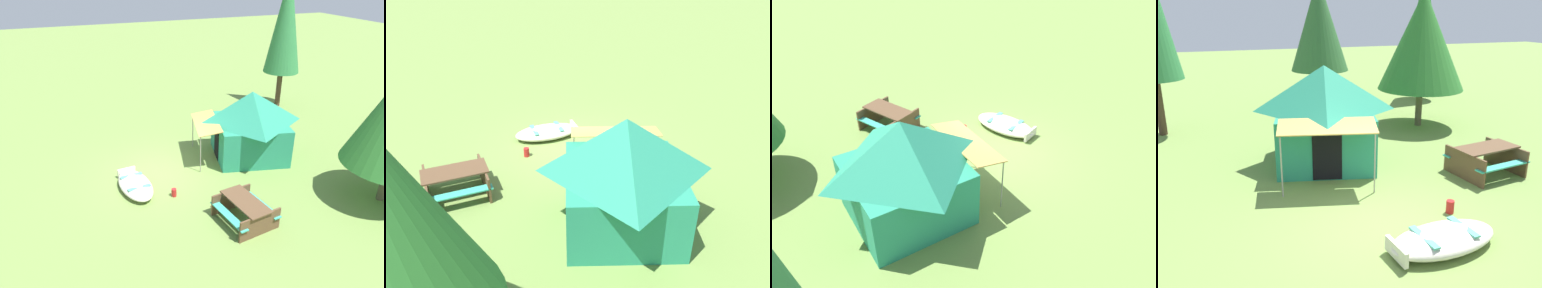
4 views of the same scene
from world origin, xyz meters
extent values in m
plane|color=olive|center=(0.00, 0.00, 0.00)|extent=(80.00, 80.00, 0.00)
ellipsoid|color=beige|center=(0.77, -1.24, 0.19)|extent=(2.30, 1.27, 0.39)
ellipsoid|color=#4D4A44|center=(0.77, -1.24, 0.22)|extent=(2.11, 1.13, 0.14)
cube|color=#4EB296|center=(1.21, -1.20, 0.35)|extent=(0.22, 0.82, 0.04)
cube|color=#4EB296|center=(0.33, -1.28, 0.35)|extent=(0.22, 0.82, 0.04)
cube|color=beige|center=(-0.24, -1.34, 0.21)|extent=(0.14, 0.69, 0.29)
cube|color=#278A69|center=(-0.05, 3.82, 0.78)|extent=(3.20, 3.29, 1.56)
pyramid|color=#278A69|center=(-0.05, 3.82, 2.19)|extent=(3.46, 3.55, 1.25)
cube|color=black|center=(-0.38, 2.48, 0.66)|extent=(0.75, 0.21, 1.25)
cube|color=tan|center=(-0.49, 2.04, 1.61)|extent=(2.51, 1.45, 0.19)
cylinder|color=gray|center=(0.49, 1.40, 0.74)|extent=(0.04, 0.04, 1.48)
cylinder|color=gray|center=(-1.65, 1.93, 0.74)|extent=(0.04, 0.04, 1.48)
cube|color=brown|center=(3.78, 1.52, 0.75)|extent=(1.79, 1.01, 0.04)
cube|color=teal|center=(3.69, 2.13, 0.44)|extent=(1.72, 0.49, 0.04)
cube|color=teal|center=(3.86, 0.91, 0.44)|extent=(1.72, 0.49, 0.04)
cube|color=brown|center=(4.52, 1.62, 0.37)|extent=(0.26, 1.48, 0.73)
cube|color=brown|center=(3.04, 1.42, 0.37)|extent=(0.26, 1.48, 0.73)
cube|color=beige|center=(-0.45, 2.84, 0.17)|extent=(0.52, 0.59, 0.34)
cylinder|color=red|center=(1.66, -0.09, 0.15)|extent=(0.24, 0.24, 0.29)
camera|label=1|loc=(11.72, -3.38, 7.28)|focal=33.98mm
camera|label=2|loc=(2.91, 10.72, 6.18)|focal=36.23mm
camera|label=3|loc=(-6.54, 8.44, 7.44)|focal=37.49mm
camera|label=4|loc=(-3.01, -6.77, 4.23)|focal=37.36mm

